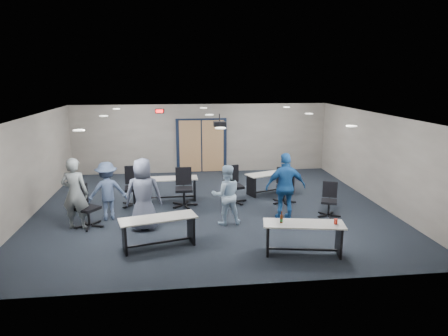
{
  "coord_description": "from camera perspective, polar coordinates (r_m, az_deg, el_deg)",
  "views": [
    {
      "loc": [
        -0.94,
        -11.13,
        3.8
      ],
      "look_at": [
        0.34,
        -0.3,
        1.25
      ],
      "focal_mm": 32.0,
      "sensor_mm": 36.0,
      "label": 1
    }
  ],
  "objects": [
    {
      "name": "exit_sign",
      "position": [
        15.65,
        -9.2,
        8.03
      ],
      "size": [
        0.32,
        0.07,
        0.18
      ],
      "color": "black",
      "rests_on": "back_wall"
    },
    {
      "name": "back_wall",
      "position": [
        15.85,
        -3.25,
        4.23
      ],
      "size": [
        10.0,
        0.04,
        2.7
      ],
      "primitive_type": "cube",
      "color": "gray",
      "rests_on": "floor"
    },
    {
      "name": "person_navy",
      "position": [
        10.67,
        8.79,
        -2.71
      ],
      "size": [
        1.08,
        0.45,
        1.83
      ],
      "primitive_type": "imported",
      "rotation": [
        0.0,
        0.0,
        3.15
      ],
      "color": "#1C539B",
      "rests_on": "floor"
    },
    {
      "name": "table_front_left",
      "position": [
        9.18,
        -9.35,
        -8.29
      ],
      "size": [
        1.8,
        0.99,
        0.69
      ],
      "rotation": [
        0.0,
        0.0,
        0.26
      ],
      "color": "#A4A29A",
      "rests_on": "floor"
    },
    {
      "name": "chair_loose_left",
      "position": [
        10.72,
        -18.87,
        -5.26
      ],
      "size": [
        0.95,
        0.95,
        1.09
      ],
      "primitive_type": null,
      "rotation": [
        0.0,
        0.0,
        0.97
      ],
      "color": "black",
      "rests_on": "floor"
    },
    {
      "name": "ceiling_projector",
      "position": [
        11.78,
        -0.63,
        6.34
      ],
      "size": [
        0.35,
        0.32,
        0.37
      ],
      "color": "black",
      "rests_on": "ceiling"
    },
    {
      "name": "chair_loose_right",
      "position": [
        11.29,
        14.8,
        -4.45
      ],
      "size": [
        0.78,
        0.78,
        0.94
      ],
      "primitive_type": null,
      "rotation": [
        0.0,
        0.0,
        -0.39
      ],
      "color": "black",
      "rests_on": "floor"
    },
    {
      "name": "chair_back_a",
      "position": [
        12.08,
        -12.77,
        -2.64
      ],
      "size": [
        0.81,
        0.81,
        1.17
      ],
      "primitive_type": null,
      "rotation": [
        0.0,
        0.0,
        0.1
      ],
      "color": "black",
      "rests_on": "floor"
    },
    {
      "name": "table_back_left",
      "position": [
        12.45,
        -7.83,
        -2.43
      ],
      "size": [
        1.76,
        0.64,
        0.71
      ],
      "rotation": [
        0.0,
        0.0,
        0.03
      ],
      "color": "#A4A29A",
      "rests_on": "floor"
    },
    {
      "name": "table_back_right",
      "position": [
        13.16,
        6.7,
        -1.61
      ],
      "size": [
        1.78,
        1.13,
        0.68
      ],
      "rotation": [
        0.0,
        0.0,
        0.36
      ],
      "color": "#A4A29A",
      "rests_on": "floor"
    },
    {
      "name": "table_front_right",
      "position": [
        8.88,
        11.26,
        -9.03
      ],
      "size": [
        1.8,
        0.88,
        0.96
      ],
      "rotation": [
        0.0,
        0.0,
        -0.18
      ],
      "color": "#A4A29A",
      "rests_on": "floor"
    },
    {
      "name": "person_gray",
      "position": [
        10.65,
        -20.53,
        -3.45
      ],
      "size": [
        0.72,
        0.53,
        1.83
      ],
      "primitive_type": "imported",
      "rotation": [
        0.0,
        0.0,
        3.0
      ],
      "color": "gray",
      "rests_on": "floor"
    },
    {
      "name": "ceiling",
      "position": [
        11.23,
        -1.9,
        7.51
      ],
      "size": [
        10.0,
        9.0,
        0.04
      ],
      "primitive_type": "cube",
      "color": "white",
      "rests_on": "back_wall"
    },
    {
      "name": "right_wall",
      "position": [
        12.86,
        20.95,
        1.28
      ],
      "size": [
        0.04,
        9.0,
        2.7
      ],
      "primitive_type": "cube",
      "color": "gray",
      "rests_on": "floor"
    },
    {
      "name": "floor",
      "position": [
        11.8,
        -1.8,
        -5.65
      ],
      "size": [
        10.0,
        10.0,
        0.0
      ],
      "primitive_type": "plane",
      "color": "black",
      "rests_on": "ground"
    },
    {
      "name": "chair_back_b",
      "position": [
        11.8,
        -5.75,
        -2.83
      ],
      "size": [
        0.71,
        0.71,
        1.13
      ],
      "primitive_type": null,
      "rotation": [
        0.0,
        0.0,
        0.0
      ],
      "color": "black",
      "rests_on": "floor"
    },
    {
      "name": "double_door",
      "position": [
        15.87,
        -3.23,
        3.14
      ],
      "size": [
        2.0,
        0.07,
        2.2
      ],
      "color": "black",
      "rests_on": "back_wall"
    },
    {
      "name": "left_wall",
      "position": [
        12.1,
        -26.15,
        0.09
      ],
      "size": [
        0.04,
        9.0,
        2.7
      ],
      "primitive_type": "cube",
      "color": "gray",
      "rests_on": "floor"
    },
    {
      "name": "person_plaid",
      "position": [
        10.11,
        -11.44,
        -3.71
      ],
      "size": [
        0.9,
        0.59,
        1.83
      ],
      "primitive_type": "imported",
      "rotation": [
        0.0,
        0.0,
        3.15
      ],
      "color": "slate",
      "rests_on": "floor"
    },
    {
      "name": "chair_back_d",
      "position": [
        12.18,
        8.57,
        -2.56
      ],
      "size": [
        0.8,
        0.8,
        1.07
      ],
      "primitive_type": null,
      "rotation": [
        0.0,
        0.0,
        -0.2
      ],
      "color": "black",
      "rests_on": "floor"
    },
    {
      "name": "person_lightblue",
      "position": [
        10.31,
        0.32,
        -3.85
      ],
      "size": [
        0.8,
        0.65,
        1.58
      ],
      "primitive_type": "imported",
      "rotation": [
        0.0,
        0.0,
        3.21
      ],
      "color": "#B7D6F2",
      "rests_on": "floor"
    },
    {
      "name": "front_wall",
      "position": [
        7.14,
        1.28,
        -6.95
      ],
      "size": [
        10.0,
        0.04,
        2.7
      ],
      "primitive_type": "cube",
      "color": "gray",
      "rests_on": "floor"
    },
    {
      "name": "ceiling_can_lights",
      "position": [
        11.48,
        -2.0,
        7.48
      ],
      "size": [
        6.24,
        5.74,
        0.02
      ],
      "primitive_type": null,
      "color": "white",
      "rests_on": "ceiling"
    },
    {
      "name": "chair_back_c",
      "position": [
        12.05,
        1.44,
        -2.44
      ],
      "size": [
        0.86,
        0.86,
        1.13
      ],
      "primitive_type": null,
      "rotation": [
        0.0,
        0.0,
        0.25
      ],
      "color": "black",
      "rests_on": "floor"
    },
    {
      "name": "person_back",
      "position": [
        11.1,
        -16.34,
        -3.16
      ],
      "size": [
        1.14,
        0.84,
        1.58
      ],
      "primitive_type": "imported",
      "rotation": [
        0.0,
        0.0,
        3.42
      ],
      "color": "#44577B",
      "rests_on": "floor"
    }
  ]
}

